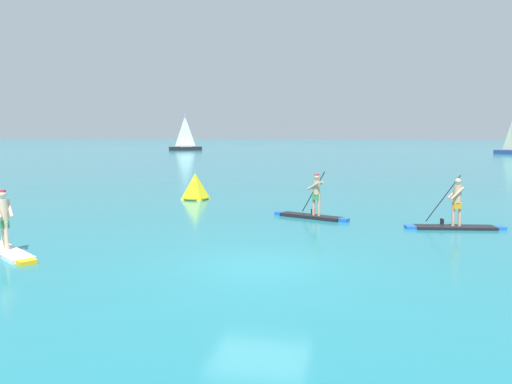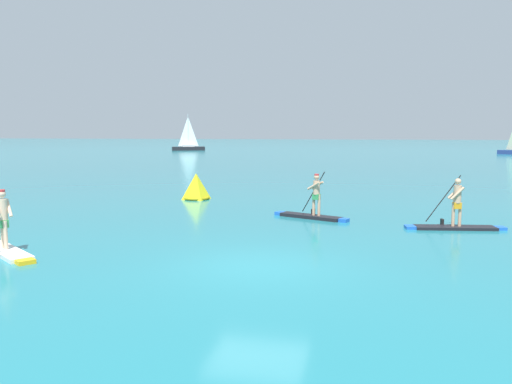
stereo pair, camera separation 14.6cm
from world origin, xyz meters
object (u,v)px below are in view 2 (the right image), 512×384
at_px(paddleboarder_near_left, 5,241).
at_px(paddleboarder_far_right, 455,219).
at_px(paddleboarder_mid_center, 312,209).
at_px(sailboat_left_horizon, 188,146).
at_px(race_marker_buoy, 196,188).

height_order(paddleboarder_near_left, paddleboarder_far_right, paddleboarder_far_right).
xyz_separation_m(paddleboarder_mid_center, sailboat_left_horizon, (-30.36, 68.89, 0.45)).
xyz_separation_m(paddleboarder_near_left, sailboat_left_horizon, (-22.67, 76.56, 0.46)).
bearing_deg(race_marker_buoy, paddleboarder_near_left, -96.37).
distance_m(paddleboarder_far_right, sailboat_left_horizon, 78.48).
bearing_deg(sailboat_left_horizon, race_marker_buoy, 83.31).
relative_size(paddleboarder_near_left, paddleboarder_far_right, 0.89).
bearing_deg(paddleboarder_far_right, paddleboarder_near_left, 17.90).
bearing_deg(paddleboarder_mid_center, sailboat_left_horizon, -43.15).
distance_m(paddleboarder_far_right, race_marker_buoy, 12.72).
height_order(paddleboarder_mid_center, paddleboarder_far_right, paddleboarder_far_right).
height_order(paddleboarder_near_left, race_marker_buoy, paddleboarder_near_left).
relative_size(paddleboarder_mid_center, paddleboarder_far_right, 0.89).
bearing_deg(paddleboarder_mid_center, paddleboarder_far_right, -169.40).
relative_size(paddleboarder_far_right, race_marker_buoy, 2.23).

